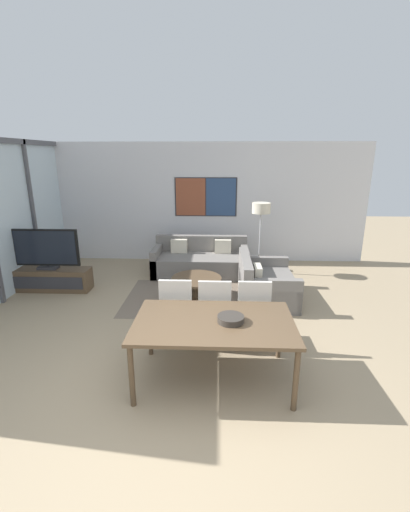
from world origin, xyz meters
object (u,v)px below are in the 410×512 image
dining_chair_left (177,307)px  floor_lamp (261,213)px  television (46,249)px  dining_table (214,326)px  sofa_side (263,285)px  tv_console (50,279)px  coffee_table (197,283)px  sofa_main (201,261)px  dining_chair_right (253,309)px  dining_chair_centre (215,309)px  fruit_bowl (231,318)px

dining_chair_left → floor_lamp: floor_lamp is taller
television → dining_table: size_ratio=0.70×
television → floor_lamp: size_ratio=0.81×
floor_lamp → dining_chair_left: bearing=-115.5°
sofa_side → floor_lamp: bearing=-3.6°
television → dining_table: 4.13m
dining_table → tv_console: bearing=140.7°
floor_lamp → coffee_table: bearing=-130.9°
tv_console → sofa_main: bearing=21.5°
dining_chair_left → dining_chair_right: bearing=-0.4°
sofa_side → coffee_table: 1.19m
dining_table → dining_chair_left: bearing=123.4°
dining_table → dining_chair_centre: bearing=90.0°
television → sofa_side: bearing=-3.6°
dining_table → floor_lamp: (0.93, 3.81, 0.65)m
sofa_main → dining_table: sofa_main is taller
sofa_main → coffee_table: (-0.00, -1.40, 0.03)m
dining_chair_left → fruit_bowl: 1.09m
sofa_side → fruit_bowl: (-0.66, -2.38, 0.52)m
sofa_main → sofa_side: (1.19, -1.37, 0.00)m
coffee_table → tv_console: bearing=174.3°
dining_chair_left → sofa_side: bearing=49.5°
tv_console → dining_chair_left: dining_chair_left is taller
sofa_main → dining_chair_right: bearing=-73.8°
fruit_bowl → coffee_table: bearing=102.8°
television → sofa_side: size_ratio=0.89×
television → fruit_bowl: (3.37, -2.63, -0.03)m
sofa_main → dining_chair_centre: dining_chair_centre is taller
tv_console → sofa_main: (2.84, 1.12, 0.05)m
dining_chair_left → dining_chair_centre: 0.51m
tv_console → dining_table: 4.15m
coffee_table → floor_lamp: (1.28, 1.48, 1.04)m
sofa_main → dining_chair_centre: size_ratio=2.11×
dining_table → sofa_side: bearing=70.3°
coffee_table → sofa_side: bearing=1.5°
sofa_main → fruit_bowl: size_ratio=6.90×
sofa_main → floor_lamp: size_ratio=1.32×
tv_console → sofa_main: 3.06m
television → dining_chair_left: 3.26m
dining_chair_centre → dining_chair_right: (0.51, 0.01, 0.00)m
television → sofa_side: (4.03, -0.25, -0.55)m
coffee_table → dining_chair_right: dining_chair_right is taller
dining_chair_right → tv_console: bearing=153.5°
tv_console → dining_table: bearing=-39.3°
tv_console → television: bearing=90.0°
sofa_main → dining_chair_centre: bearing=-83.3°
dining_chair_centre → dining_chair_right: 0.51m
coffee_table → fruit_bowl: fruit_bowl is taller
tv_console → sofa_side: sofa_side is taller
dining_table → dining_chair_right: bearing=56.4°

